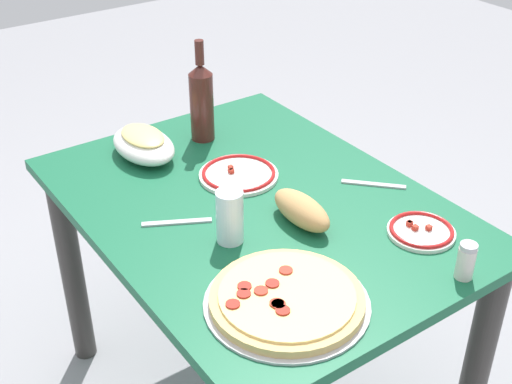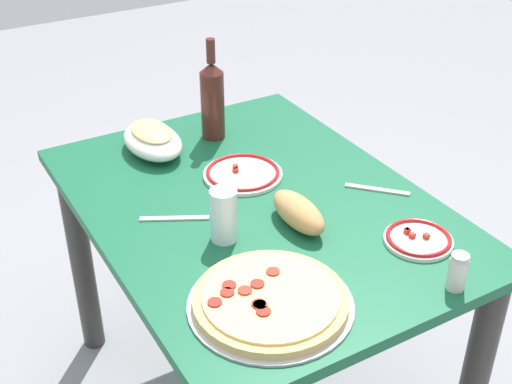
% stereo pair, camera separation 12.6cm
% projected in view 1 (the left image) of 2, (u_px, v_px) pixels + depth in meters
% --- Properties ---
extents(dining_table, '(1.11, 0.82, 0.73)m').
position_uv_depth(dining_table, '(256.00, 245.00, 1.83)').
color(dining_table, '#145938').
rests_on(dining_table, ground).
extents(pepperoni_pizza, '(0.35, 0.35, 0.03)m').
position_uv_depth(pepperoni_pizza, '(287.00, 299.00, 1.42)').
color(pepperoni_pizza, '#B7B7BC').
rests_on(pepperoni_pizza, dining_table).
extents(baked_pasta_dish, '(0.24, 0.15, 0.08)m').
position_uv_depth(baked_pasta_dish, '(143.00, 143.00, 1.94)').
color(baked_pasta_dish, white).
rests_on(baked_pasta_dish, dining_table).
extents(wine_bottle, '(0.07, 0.07, 0.30)m').
position_uv_depth(wine_bottle, '(202.00, 100.00, 2.00)').
color(wine_bottle, '#471E19').
rests_on(wine_bottle, dining_table).
extents(water_glass, '(0.06, 0.06, 0.13)m').
position_uv_depth(water_glass, '(230.00, 217.00, 1.58)').
color(water_glass, silver).
rests_on(water_glass, dining_table).
extents(side_plate_near, '(0.16, 0.16, 0.02)m').
position_uv_depth(side_plate_near, '(421.00, 231.00, 1.63)').
color(side_plate_near, white).
rests_on(side_plate_near, dining_table).
extents(side_plate_far, '(0.22, 0.22, 0.02)m').
position_uv_depth(side_plate_far, '(239.00, 174.00, 1.86)').
color(side_plate_far, white).
rests_on(side_plate_far, dining_table).
extents(bread_loaf, '(0.19, 0.08, 0.07)m').
position_uv_depth(bread_loaf, '(302.00, 210.00, 1.66)').
color(bread_loaf, tan).
rests_on(bread_loaf, dining_table).
extents(spice_shaker, '(0.04, 0.04, 0.09)m').
position_uv_depth(spice_shaker, '(466.00, 261.00, 1.48)').
color(spice_shaker, silver).
rests_on(spice_shaker, dining_table).
extents(fork_left, '(0.09, 0.16, 0.00)m').
position_uv_depth(fork_left, '(177.00, 222.00, 1.68)').
color(fork_left, '#B7B7BC').
rests_on(fork_left, dining_table).
extents(fork_right, '(0.13, 0.13, 0.00)m').
position_uv_depth(fork_right, '(373.00, 184.00, 1.83)').
color(fork_right, '#B7B7BC').
rests_on(fork_right, dining_table).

